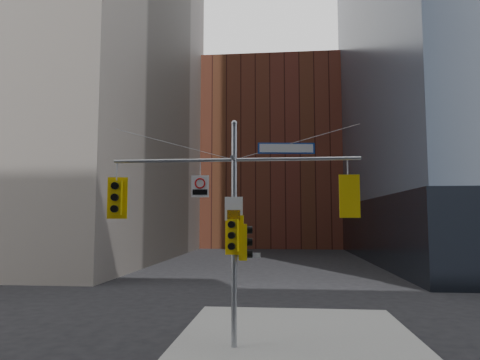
% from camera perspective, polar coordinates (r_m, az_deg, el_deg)
% --- Properties ---
extents(sidewalk_corner, '(8.00, 8.00, 0.15)m').
position_cam_1_polar(sidewalk_corner, '(16.08, 7.57, -19.67)').
color(sidewalk_corner, gray).
rests_on(sidewalk_corner, ground).
extents(brick_midrise, '(26.00, 20.00, 28.00)m').
position_cam_1_polar(brick_midrise, '(70.29, 4.27, 2.86)').
color(brick_midrise, maroon).
rests_on(brick_midrise, ground).
extents(signal_assembly, '(8.00, 0.80, 7.30)m').
position_cam_1_polar(signal_assembly, '(13.65, -0.79, -3.89)').
color(signal_assembly, '#93959B').
rests_on(signal_assembly, ground).
extents(traffic_light_west_arm, '(0.66, 0.58, 1.38)m').
position_cam_1_polar(traffic_light_west_arm, '(14.63, -16.18, -2.27)').
color(traffic_light_west_arm, yellow).
rests_on(traffic_light_west_arm, ground).
extents(traffic_light_east_arm, '(0.64, 0.52, 1.33)m').
position_cam_1_polar(traffic_light_east_arm, '(13.74, 14.23, -2.14)').
color(traffic_light_east_arm, yellow).
rests_on(traffic_light_east_arm, ground).
extents(traffic_light_pole_side, '(0.46, 0.39, 1.14)m').
position_cam_1_polar(traffic_light_pole_side, '(13.64, 0.59, -8.26)').
color(traffic_light_pole_side, yellow).
rests_on(traffic_light_pole_side, ground).
extents(traffic_light_pole_front, '(0.59, 0.51, 1.23)m').
position_cam_1_polar(traffic_light_pole_front, '(13.39, -0.92, -7.37)').
color(traffic_light_pole_front, yellow).
rests_on(traffic_light_pole_front, ground).
extents(street_sign_blade, '(1.81, 0.27, 0.35)m').
position_cam_1_polar(street_sign_blade, '(13.75, 6.20, 4.23)').
color(street_sign_blade, '#103797').
rests_on(street_sign_blade, ground).
extents(regulatory_sign_arm, '(0.57, 0.08, 0.71)m').
position_cam_1_polar(regulatory_sign_arm, '(13.83, -5.35, -0.75)').
color(regulatory_sign_arm, silver).
rests_on(regulatory_sign_arm, ground).
extents(regulatory_sign_pole, '(0.57, 0.07, 0.75)m').
position_cam_1_polar(regulatory_sign_pole, '(13.53, -0.85, -3.93)').
color(regulatory_sign_pole, silver).
rests_on(regulatory_sign_pole, ground).
extents(street_blade_ew, '(0.76, 0.06, 0.15)m').
position_cam_1_polar(street_blade_ew, '(13.66, 1.11, -9.99)').
color(street_blade_ew, silver).
rests_on(street_blade_ew, ground).
extents(street_blade_ns, '(0.07, 0.83, 0.17)m').
position_cam_1_polar(street_blade_ns, '(14.16, -0.59, -10.65)').
color(street_blade_ns, '#145926').
rests_on(street_blade_ns, ground).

